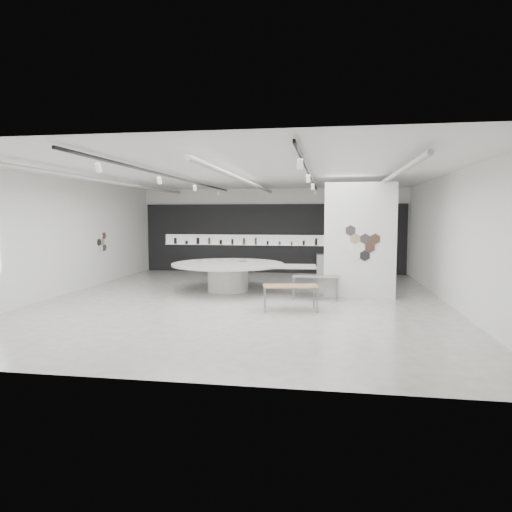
% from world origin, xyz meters
% --- Properties ---
extents(room, '(12.02, 14.02, 3.82)m').
position_xyz_m(room, '(-0.09, -0.00, 2.07)').
color(room, beige).
rests_on(room, ground).
extents(back_wall_display, '(11.80, 0.27, 3.10)m').
position_xyz_m(back_wall_display, '(-0.08, 6.93, 1.54)').
color(back_wall_display, black).
rests_on(back_wall_display, ground).
extents(partition_column, '(2.20, 0.38, 3.60)m').
position_xyz_m(partition_column, '(3.50, 1.00, 1.80)').
color(partition_column, white).
rests_on(partition_column, ground).
extents(display_island, '(5.04, 4.04, 0.97)m').
position_xyz_m(display_island, '(-0.76, 1.50, 0.63)').
color(display_island, white).
rests_on(display_island, ground).
extents(sample_table_wood, '(1.56, 0.97, 0.68)m').
position_xyz_m(sample_table_wood, '(1.53, -1.34, 0.63)').
color(sample_table_wood, '#A17A53').
rests_on(sample_table_wood, ground).
extents(sample_table_stone, '(1.41, 0.70, 0.72)m').
position_xyz_m(sample_table_stone, '(2.16, 0.50, 0.66)').
color(sample_table_stone, slate).
rests_on(sample_table_stone, ground).
extents(kitchen_counter, '(1.64, 0.68, 1.27)m').
position_xyz_m(kitchen_counter, '(2.82, 6.54, 0.46)').
color(kitchen_counter, white).
rests_on(kitchen_counter, ground).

